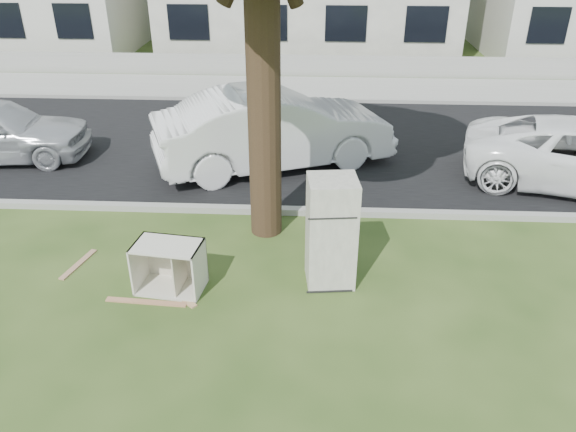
{
  "coord_description": "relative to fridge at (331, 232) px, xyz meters",
  "views": [
    {
      "loc": [
        0.43,
        -6.81,
        4.96
      ],
      "look_at": [
        0.04,
        0.6,
        0.95
      ],
      "focal_mm": 35.0,
      "sensor_mm": 36.0,
      "label": 1
    }
  ],
  "objects": [
    {
      "name": "cabinet",
      "position": [
        -2.37,
        -0.34,
        -0.47
      ],
      "size": [
        1.05,
        0.73,
        0.76
      ],
      "primitive_type": "cube",
      "rotation": [
        0.0,
        0.0,
        -0.13
      ],
      "color": "white",
      "rests_on": "ground"
    },
    {
      "name": "sidewalk",
      "position": [
        -0.69,
        10.67,
        -0.84
      ],
      "size": [
        120.0,
        2.8,
        0.01
      ],
      "primitive_type": "cube",
      "color": "gray",
      "rests_on": "ground"
    },
    {
      "name": "ground",
      "position": [
        -0.69,
        -0.33,
        -0.85
      ],
      "size": [
        120.0,
        120.0,
        0.0
      ],
      "primitive_type": "plane",
      "color": "#2B4217"
    },
    {
      "name": "low_wall",
      "position": [
        -0.69,
        12.27,
        -0.5
      ],
      "size": [
        120.0,
        0.15,
        0.7
      ],
      "primitive_type": "cube",
      "color": "gray",
      "rests_on": "ground"
    },
    {
      "name": "car_center",
      "position": [
        -1.17,
        4.41,
        -0.0
      ],
      "size": [
        5.44,
        3.58,
        1.69
      ],
      "primitive_type": "imported",
      "rotation": [
        0.0,
        0.0,
        1.95
      ],
      "color": "silver",
      "rests_on": "ground"
    },
    {
      "name": "kerb_far",
      "position": [
        -0.69,
        9.22,
        -0.85
      ],
      "size": [
        120.0,
        0.18,
        0.12
      ],
      "primitive_type": "cube",
      "color": "gray",
      "rests_on": "ground"
    },
    {
      "name": "plank_c",
      "position": [
        -4.01,
        0.21,
        -0.84
      ],
      "size": [
        0.3,
        0.89,
        0.02
      ],
      "primitive_type": "cube",
      "rotation": [
        0.0,
        0.0,
        1.34
      ],
      "color": "#A4795B",
      "rests_on": "ground"
    },
    {
      "name": "fridge",
      "position": [
        0.0,
        0.0,
        0.0
      ],
      "size": [
        0.77,
        0.72,
        1.7
      ],
      "primitive_type": "cube",
      "rotation": [
        0.0,
        0.0,
        0.11
      ],
      "color": "#B2B1A1",
      "rests_on": "ground"
    },
    {
      "name": "plank_b",
      "position": [
        -2.29,
        -0.48,
        -0.84
      ],
      "size": [
        0.8,
        0.7,
        0.02
      ],
      "primitive_type": "cube",
      "rotation": [
        0.0,
        0.0,
        -0.71
      ],
      "color": "tan",
      "rests_on": "ground"
    },
    {
      "name": "plank_a",
      "position": [
        -2.65,
        -0.71,
        -0.84
      ],
      "size": [
        1.2,
        0.18,
        0.02
      ],
      "primitive_type": "cube",
      "rotation": [
        0.0,
        0.0,
        -0.07
      ],
      "color": "#AE7854",
      "rests_on": "ground"
    },
    {
      "name": "road",
      "position": [
        -0.69,
        5.67,
        -0.84
      ],
      "size": [
        120.0,
        7.0,
        0.01
      ],
      "primitive_type": "cube",
      "color": "black",
      "rests_on": "ground"
    },
    {
      "name": "kerb_near",
      "position": [
        -0.69,
        2.12,
        -0.85
      ],
      "size": [
        120.0,
        0.18,
        0.12
      ],
      "primitive_type": "cube",
      "color": "gray",
      "rests_on": "ground"
    }
  ]
}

